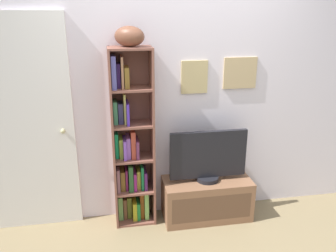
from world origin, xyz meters
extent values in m
cube|color=silver|center=(0.00, 1.13, 1.22)|extent=(4.80, 0.06, 2.44)
cube|color=tan|center=(0.21, 1.09, 1.41)|extent=(0.25, 0.02, 0.31)
cube|color=slate|center=(0.21, 1.09, 1.41)|extent=(0.20, 0.01, 0.26)
cube|color=tan|center=(0.66, 1.09, 1.43)|extent=(0.33, 0.02, 0.30)
cube|color=slate|center=(0.66, 1.09, 1.43)|extent=(0.28, 0.01, 0.25)
cube|color=brown|center=(-0.58, 0.97, 0.86)|extent=(0.02, 0.26, 1.71)
cube|color=brown|center=(-0.21, 0.97, 0.86)|extent=(0.02, 0.26, 1.71)
cube|color=brown|center=(-0.40, 1.10, 0.86)|extent=(0.39, 0.01, 1.71)
cube|color=brown|center=(-0.40, 0.97, 0.01)|extent=(0.35, 0.25, 0.02)
cube|color=brown|center=(-0.40, 0.97, 0.34)|extent=(0.35, 0.25, 0.02)
cube|color=brown|center=(-0.40, 0.97, 0.68)|extent=(0.35, 0.25, 0.02)
cube|color=brown|center=(-0.40, 0.97, 1.01)|extent=(0.35, 0.25, 0.02)
cube|color=brown|center=(-0.40, 0.97, 1.35)|extent=(0.35, 0.25, 0.02)
cube|color=brown|center=(-0.40, 0.97, 1.70)|extent=(0.35, 0.25, 0.02)
cube|color=#6A9A4F|center=(-0.54, 1.02, 0.15)|extent=(0.04, 0.15, 0.25)
cube|color=brown|center=(-0.50, 1.02, 0.13)|extent=(0.03, 0.14, 0.22)
cube|color=#545D1D|center=(-0.45, 1.02, 0.13)|extent=(0.04, 0.13, 0.23)
cube|color=#9A941D|center=(-0.40, 1.00, 0.12)|extent=(0.04, 0.19, 0.19)
cube|color=#19702D|center=(-0.37, 1.00, 0.11)|extent=(0.03, 0.19, 0.18)
cube|color=brown|center=(-0.33, 1.01, 0.16)|extent=(0.04, 0.16, 0.28)
cube|color=#80BC5A|center=(-0.29, 1.00, 0.16)|extent=(0.04, 0.18, 0.28)
cube|color=#81535D|center=(-0.55, 0.99, 0.47)|extent=(0.03, 0.20, 0.24)
cube|color=brown|center=(-0.51, 1.00, 0.45)|extent=(0.04, 0.17, 0.20)
cube|color=#7D1D55|center=(-0.47, 1.01, 0.46)|extent=(0.02, 0.17, 0.21)
cube|color=#254E26|center=(-0.43, 0.99, 0.49)|extent=(0.04, 0.20, 0.26)
cube|color=#7C1E61|center=(-0.39, 0.99, 0.45)|extent=(0.03, 0.20, 0.18)
cube|color=gold|center=(-0.35, 1.01, 0.45)|extent=(0.04, 0.16, 0.19)
cube|color=#186D39|center=(-0.32, 1.00, 0.47)|extent=(0.02, 0.19, 0.24)
cube|color=#4B1E58|center=(-0.29, 0.99, 0.45)|extent=(0.03, 0.20, 0.18)
cube|color=#1AAC65|center=(-0.55, 1.02, 0.81)|extent=(0.03, 0.14, 0.24)
cube|color=#8CA53B|center=(-0.51, 1.01, 0.78)|extent=(0.03, 0.16, 0.19)
cube|color=#834FC6|center=(-0.48, 0.99, 0.78)|extent=(0.03, 0.21, 0.19)
cube|color=#8855AE|center=(-0.44, 1.00, 0.79)|extent=(0.04, 0.18, 0.21)
cube|color=#A93D2E|center=(-0.40, 1.00, 0.82)|extent=(0.04, 0.19, 0.27)
cube|color=#662E54|center=(-0.36, 0.99, 0.78)|extent=(0.03, 0.20, 0.17)
cube|color=#3F8259|center=(-0.54, 1.02, 1.13)|extent=(0.04, 0.15, 0.21)
cube|color=navy|center=(-0.50, 1.02, 1.12)|extent=(0.04, 0.14, 0.19)
cube|color=#C4C161|center=(-0.46, 1.01, 1.16)|extent=(0.02, 0.16, 0.28)
cube|color=#5333C4|center=(-0.44, 0.99, 1.12)|extent=(0.02, 0.20, 0.20)
cube|color=#5655A1|center=(-0.54, 0.99, 1.50)|extent=(0.04, 0.21, 0.29)
cube|color=#3B205F|center=(-0.50, 1.02, 1.46)|extent=(0.03, 0.14, 0.21)
cube|color=#9C6949|center=(-0.47, 0.99, 1.50)|extent=(0.02, 0.19, 0.28)
cube|color=brown|center=(-0.43, 1.00, 1.45)|extent=(0.04, 0.19, 0.18)
ellipsoid|color=brown|center=(-0.40, 0.97, 1.80)|extent=(0.32, 0.29, 0.17)
cube|color=brown|center=(0.32, 0.91, 0.21)|extent=(0.87, 0.39, 0.41)
cube|color=brown|center=(0.32, 0.72, 0.21)|extent=(0.78, 0.01, 0.26)
cylinder|color=black|center=(0.32, 0.91, 0.43)|extent=(0.22, 0.22, 0.04)
cube|color=black|center=(0.32, 0.91, 0.69)|extent=(0.75, 0.04, 0.47)
cube|color=#2F2C40|center=(0.32, 0.89, 0.69)|extent=(0.71, 0.01, 0.43)
cube|color=silver|center=(-1.35, 1.08, 1.01)|extent=(0.85, 0.04, 2.01)
cube|color=#B9B5B2|center=(-1.35, 1.06, 1.41)|extent=(0.54, 0.01, 0.72)
cube|color=#B9B5B2|center=(-1.35, 1.06, 0.56)|extent=(0.54, 0.01, 0.72)
sphere|color=tan|center=(-1.02, 1.03, 0.97)|extent=(0.04, 0.04, 0.04)
camera|label=1|loc=(-0.61, -2.08, 2.04)|focal=37.49mm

